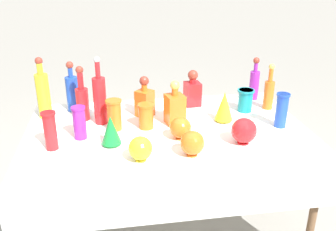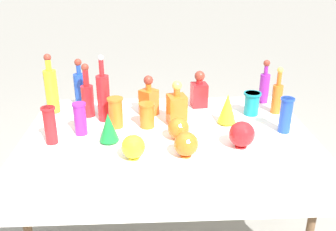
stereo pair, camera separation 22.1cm
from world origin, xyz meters
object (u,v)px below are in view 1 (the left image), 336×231
(square_decanter_1, at_px, (175,107))
(slender_vase_3, at_px, (245,99))
(fluted_vase_0, at_px, (111,130))
(round_bowl_2, at_px, (140,149))
(slender_vase_2, at_px, (114,114))
(round_bowl_0, at_px, (244,131))
(slender_vase_0, at_px, (146,115))
(slender_vase_5, at_px, (50,130))
(square_decanter_2, at_px, (145,100))
(tall_bottle_0, at_px, (43,93))
(square_decanter_0, at_px, (192,91))
(round_bowl_3, at_px, (181,128))
(tall_bottle_2, at_px, (254,82))
(cardboard_box_behind_left, at_px, (132,150))
(cardboard_box_behind_right, at_px, (177,128))
(slender_vase_4, at_px, (79,122))
(tall_bottle_5, at_px, (269,92))
(round_bowl_1, at_px, (192,143))
(tall_bottle_4, at_px, (82,100))
(fluted_vase_1, at_px, (224,106))
(tall_bottle_3, at_px, (72,91))
(slender_vase_1, at_px, (282,109))
(tall_bottle_1, at_px, (100,99))

(square_decanter_1, distance_m, slender_vase_3, 0.52)
(fluted_vase_0, distance_m, round_bowl_2, 0.25)
(slender_vase_2, xyz_separation_m, round_bowl_0, (0.71, -0.30, -0.02))
(slender_vase_0, height_order, round_bowl_0, slender_vase_0)
(slender_vase_5, height_order, round_bowl_2, slender_vase_5)
(slender_vase_3, distance_m, round_bowl_2, 0.94)
(square_decanter_2, bearing_deg, tall_bottle_0, 172.72)
(square_decanter_1, xyz_separation_m, slender_vase_3, (0.50, 0.12, -0.03))
(square_decanter_0, height_order, round_bowl_3, square_decanter_0)
(tall_bottle_2, bearing_deg, cardboard_box_behind_left, 149.13)
(slender_vase_3, bearing_deg, cardboard_box_behind_right, 106.02)
(slender_vase_4, bearing_deg, slender_vase_5, -143.52)
(tall_bottle_5, height_order, round_bowl_1, tall_bottle_5)
(tall_bottle_4, bearing_deg, square_decanter_0, 10.47)
(tall_bottle_0, height_order, slender_vase_4, tall_bottle_0)
(round_bowl_3, bearing_deg, round_bowl_1, -82.94)
(slender_vase_5, relative_size, round_bowl_0, 1.44)
(square_decanter_1, bearing_deg, cardboard_box_behind_right, 78.85)
(slender_vase_0, distance_m, slender_vase_5, 0.57)
(round_bowl_1, distance_m, round_bowl_3, 0.20)
(fluted_vase_1, distance_m, round_bowl_1, 0.50)
(round_bowl_0, xyz_separation_m, cardboard_box_behind_right, (-0.11, 1.44, -0.64))
(tall_bottle_3, distance_m, square_decanter_2, 0.50)
(tall_bottle_2, height_order, square_decanter_0, tall_bottle_2)
(slender_vase_0, xyz_separation_m, cardboard_box_behind_right, (0.40, 1.15, -0.64))
(slender_vase_1, bearing_deg, square_decanter_2, 159.70)
(tall_bottle_3, distance_m, square_decanter_0, 0.82)
(square_decanter_0, xyz_separation_m, cardboard_box_behind_left, (-0.41, 0.58, -0.74))
(tall_bottle_0, bearing_deg, round_bowl_1, -37.97)
(slender_vase_5, bearing_deg, slender_vase_1, 3.44)
(tall_bottle_0, bearing_deg, tall_bottle_2, 4.40)
(slender_vase_1, distance_m, round_bowl_1, 0.67)
(slender_vase_4, relative_size, cardboard_box_behind_left, 0.30)
(round_bowl_3, bearing_deg, tall_bottle_3, 139.78)
(slender_vase_0, xyz_separation_m, slender_vase_3, (0.69, 0.16, 0.00))
(cardboard_box_behind_right, bearing_deg, round_bowl_1, -97.43)
(tall_bottle_1, bearing_deg, round_bowl_0, -27.40)
(tall_bottle_2, height_order, slender_vase_3, tall_bottle_2)
(fluted_vase_0, bearing_deg, cardboard_box_behind_right, 65.39)
(tall_bottle_5, bearing_deg, round_bowl_3, -151.82)
(tall_bottle_2, height_order, square_decanter_2, tall_bottle_2)
(slender_vase_0, xyz_separation_m, slender_vase_4, (-0.39, -0.08, 0.02))
(round_bowl_1, height_order, round_bowl_2, round_bowl_1)
(square_decanter_1, bearing_deg, square_decanter_0, 58.74)
(tall_bottle_4, bearing_deg, fluted_vase_0, -66.18)
(tall_bottle_2, height_order, slender_vase_5, tall_bottle_2)
(round_bowl_1, bearing_deg, tall_bottle_0, 142.03)
(tall_bottle_4, distance_m, round_bowl_0, 1.02)
(tall_bottle_2, bearing_deg, round_bowl_3, -139.18)
(tall_bottle_4, bearing_deg, tall_bottle_2, 8.98)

